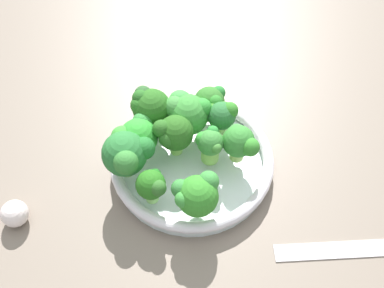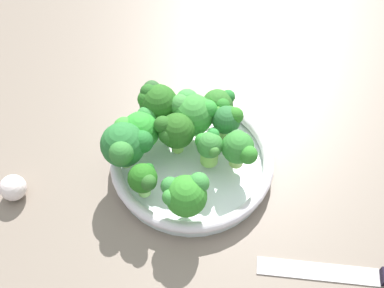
{
  "view_description": "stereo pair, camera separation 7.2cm",
  "coord_description": "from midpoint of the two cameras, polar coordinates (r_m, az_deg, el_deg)",
  "views": [
    {
      "loc": [
        -9.87,
        43.52,
        64.05
      ],
      "look_at": [
        1.64,
        1.55,
        6.22
      ],
      "focal_mm": 44.66,
      "sensor_mm": 36.0,
      "label": 1
    },
    {
      "loc": [
        -16.66,
        41.03,
        64.05
      ],
      "look_at": [
        1.64,
        1.55,
        6.22
      ],
      "focal_mm": 44.66,
      "sensor_mm": 36.0,
      "label": 2
    }
  ],
  "objects": [
    {
      "name": "broccoli_floret_5",
      "position": [
        0.73,
        -9.43,
        0.79
      ],
      "size": [
        6.79,
        6.87,
        6.68
      ],
      "color": "#A0D16F",
      "rests_on": "bowl"
    },
    {
      "name": "bowl",
      "position": [
        0.76,
        -2.72,
        -2.26
      ],
      "size": [
        25.95,
        25.95,
        3.22
      ],
      "color": "silver",
      "rests_on": "ground_plane"
    },
    {
      "name": "garlic_bulb",
      "position": [
        0.77,
        -23.02,
        -7.85
      ],
      "size": [
        4.06,
        4.06,
        4.06
      ],
      "primitive_type": "sphere",
      "color": "white",
      "rests_on": "ground_plane"
    },
    {
      "name": "broccoli_floret_7",
      "position": [
        0.75,
        -3.46,
        3.62
      ],
      "size": [
        7.33,
        6.61,
        7.34
      ],
      "color": "#90D169",
      "rests_on": "bowl"
    },
    {
      "name": "broccoli_floret_9",
      "position": [
        0.68,
        -7.88,
        -5.13
      ],
      "size": [
        4.72,
        4.5,
        5.99
      ],
      "color": "#88CB65",
      "rests_on": "bowl"
    },
    {
      "name": "broccoli_floret_1",
      "position": [
        0.77,
        -0.48,
        4.82
      ],
      "size": [
        5.36,
        5.34,
        5.93
      ],
      "color": "#8BC169",
      "rests_on": "bowl"
    },
    {
      "name": "broccoli_floret_6",
      "position": [
        0.72,
        -5.11,
        1.04
      ],
      "size": [
        5.99,
        5.69,
        7.38
      ],
      "color": "#81B94F",
      "rests_on": "bowl"
    },
    {
      "name": "broccoli_floret_10",
      "position": [
        0.71,
        2.77,
        -0.15
      ],
      "size": [
        5.86,
        5.56,
        6.56
      ],
      "color": "#A1CC62",
      "rests_on": "bowl"
    },
    {
      "name": "broccoli_floret_3",
      "position": [
        0.7,
        -10.75,
        -1.45
      ],
      "size": [
        7.62,
        7.46,
        8.02
      ],
      "color": "#88C564",
      "rests_on": "bowl"
    },
    {
      "name": "broccoli_floret_4",
      "position": [
        0.71,
        -0.78,
        -0.17
      ],
      "size": [
        4.8,
        4.17,
        6.09
      ],
      "color": "#83C350",
      "rests_on": "bowl"
    },
    {
      "name": "broccoli_floret_0",
      "position": [
        0.74,
        0.9,
        3.23
      ],
      "size": [
        4.7,
        4.72,
        6.46
      ],
      "color": "#9BD371",
      "rests_on": "bowl"
    },
    {
      "name": "ground_plane",
      "position": [
        0.79,
        -1.17,
        -2.82
      ],
      "size": [
        130.0,
        130.0,
        2.5
      ],
      "primitive_type": "cube",
      "color": "#76685C"
    },
    {
      "name": "broccoli_floret_2",
      "position": [
        0.75,
        -7.84,
        4.2
      ],
      "size": [
        6.21,
        6.13,
        7.85
      ],
      "color": "#99D96D",
      "rests_on": "bowl"
    },
    {
      "name": "broccoli_floret_8",
      "position": [
        0.66,
        -2.57,
        -6.3
      ],
      "size": [
        6.8,
        6.37,
        6.64
      ],
      "color": "#92D96E",
      "rests_on": "bowl"
    }
  ]
}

